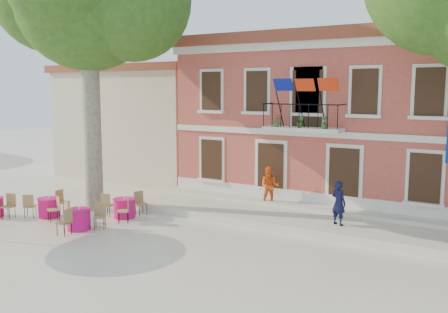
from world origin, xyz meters
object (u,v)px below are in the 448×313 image
Objects in this scene: pedestrian_orange at (270,186)px; cafe_table_1 at (79,218)px; pedestrian_navy at (339,203)px; cafe_table_0 at (49,206)px; cafe_table_3 at (124,207)px.

pedestrian_orange is 0.87× the size of cafe_table_1.
pedestrian_orange is at bearing 51.45° from cafe_table_1.
cafe_table_0 is (-10.62, -3.85, -0.67)m from pedestrian_navy.
cafe_table_1 is at bearing -96.13° from cafe_table_3.
cafe_table_3 is at bearing -155.73° from pedestrian_orange.
cafe_table_0 is at bearing -150.74° from cafe_table_3.
pedestrian_orange reaches higher than cafe_table_3.
pedestrian_navy is 0.86× the size of cafe_table_1.
cafe_table_3 is at bearing 37.13° from pedestrian_navy.
pedestrian_orange is at bearing -2.53° from pedestrian_navy.
pedestrian_navy is 3.73m from pedestrian_orange.
cafe_table_3 is (-7.97, -2.37, -0.67)m from pedestrian_navy.
pedestrian_navy is 11.32m from cafe_table_0.
cafe_table_1 is at bearing -144.46° from pedestrian_orange.
pedestrian_navy is at bearing 19.94° from cafe_table_0.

